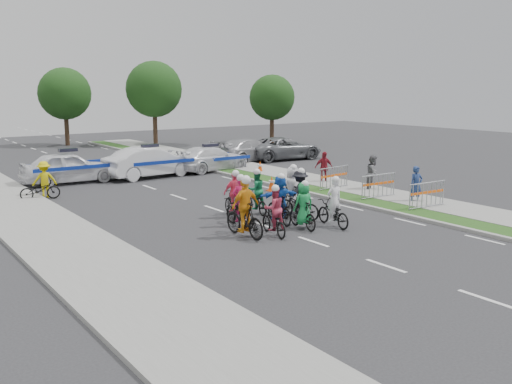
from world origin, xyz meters
TOP-DOWN VIEW (x-y plane):
  - ground at (0.00, 0.00)m, footprint 90.00×90.00m
  - curb_right at (5.10, 5.00)m, footprint 0.20×60.00m
  - grass_strip at (5.80, 5.00)m, footprint 1.20×60.00m
  - sidewalk_right at (7.60, 5.00)m, footprint 2.40×60.00m
  - sidewalk_left at (-6.50, 5.00)m, footprint 3.00×60.00m
  - rider_0 at (1.89, 1.12)m, footprint 0.84×1.82m
  - rider_1 at (0.81, 1.47)m, footprint 0.76×1.66m
  - rider_2 at (-0.52, 1.37)m, footprint 0.89×1.75m
  - rider_3 at (-1.42, 1.74)m, footprint 1.04×1.96m
  - rider_4 at (1.72, 2.76)m, footprint 1.14×1.95m
  - rider_5 at (0.61, 2.51)m, footprint 1.52×1.80m
  - rider_6 at (-0.75, 3.03)m, footprint 0.73×1.85m
  - rider_7 at (2.05, 3.61)m, footprint 0.85×1.86m
  - rider_8 at (0.90, 4.38)m, footprint 0.81×1.77m
  - rider_9 at (-0.14, 4.26)m, footprint 0.95×1.76m
  - police_car_0 at (-2.72, 15.52)m, footprint 4.74×2.07m
  - police_car_1 at (1.40, 14.78)m, footprint 5.05×2.15m
  - police_car_2 at (5.25, 14.98)m, footprint 5.10×2.71m
  - civilian_sedan at (9.35, 16.99)m, footprint 5.39×2.85m
  - civilian_suv at (11.84, 16.60)m, footprint 5.52×2.89m
  - spectator_0 at (7.39, 2.02)m, footprint 0.66×0.52m
  - spectator_1 at (8.02, 5.00)m, footprint 1.03×0.96m
  - spectator_2 at (7.57, 7.88)m, footprint 1.03×0.70m
  - marshal_hiviz at (-4.80, 12.32)m, footprint 1.08×0.68m
  - barrier_0 at (6.70, 0.92)m, footprint 2.02×0.61m
  - barrier_1 at (6.70, 3.45)m, footprint 2.01×0.55m
  - barrier_2 at (6.70, 6.21)m, footprint 2.05×0.74m
  - cone_0 at (4.27, 7.83)m, footprint 0.40×0.40m
  - cone_1 at (7.01, 12.54)m, footprint 0.40×0.40m
  - parked_bike at (-5.11, 11.94)m, footprint 1.71×0.78m
  - tree_1 at (9.00, 30.00)m, footprint 4.55×4.55m
  - tree_2 at (18.00, 26.00)m, footprint 3.85×3.85m
  - tree_4 at (3.00, 34.00)m, footprint 4.20×4.20m

SIDE VIEW (x-z plane):
  - ground at x=0.00m, z-range 0.00..0.00m
  - grass_strip at x=5.80m, z-range 0.00..0.11m
  - curb_right at x=5.10m, z-range 0.00..0.12m
  - sidewalk_right at x=7.60m, z-range 0.00..0.13m
  - sidewalk_left at x=-6.50m, z-range 0.00..0.13m
  - cone_0 at x=4.27m, z-range -0.01..0.69m
  - cone_1 at x=7.01m, z-range -0.01..0.69m
  - parked_bike at x=-5.11m, z-range 0.00..0.87m
  - barrier_0 at x=6.70m, z-range 0.00..1.12m
  - barrier_1 at x=6.70m, z-range 0.00..1.12m
  - barrier_2 at x=6.70m, z-range 0.00..1.12m
  - rider_0 at x=1.89m, z-range -0.30..1.49m
  - rider_6 at x=-0.75m, z-range -0.31..1.54m
  - rider_2 at x=-0.52m, z-range -0.21..1.49m
  - rider_8 at x=0.90m, z-range -0.22..1.52m
  - rider_1 at x=0.81m, z-range -0.18..1.52m
  - rider_9 at x=-0.14m, z-range -0.21..1.59m
  - police_car_2 at x=5.25m, z-range 0.00..1.41m
  - rider_4 at x=1.72m, z-range -0.21..1.69m
  - civilian_suv at x=11.84m, z-range 0.00..1.48m
  - rider_7 at x=2.05m, z-range -0.21..1.70m
  - civilian_sedan at x=9.35m, z-range 0.00..1.49m
  - rider_5 at x=0.61m, z-range -0.14..1.69m
  - rider_3 at x=-1.42m, z-range -0.24..1.80m
  - spectator_0 at x=7.39m, z-range 0.00..1.57m
  - police_car_0 at x=-2.72m, z-range 0.00..1.59m
  - marshal_hiviz at x=-4.80m, z-range 0.00..1.60m
  - spectator_2 at x=7.57m, z-range 0.00..1.62m
  - police_car_1 at x=1.40m, z-range 0.00..1.62m
  - spectator_1 at x=8.02m, z-range 0.00..1.69m
  - tree_2 at x=18.00m, z-range 0.95..6.72m
  - tree_4 at x=3.00m, z-range 1.04..7.34m
  - tree_1 at x=9.00m, z-range 1.12..7.95m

